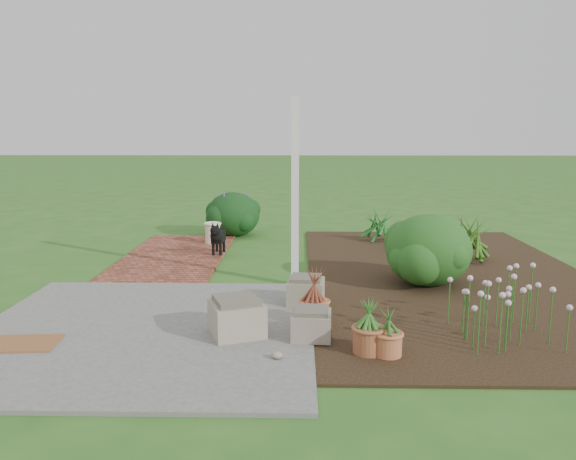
{
  "coord_description": "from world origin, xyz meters",
  "views": [
    {
      "loc": [
        0.36,
        -7.28,
        2.07
      ],
      "look_at": [
        0.2,
        0.4,
        0.7
      ],
      "focal_mm": 35.0,
      "sensor_mm": 36.0,
      "label": 1
    }
  ],
  "objects_px": {
    "evergreen_shrub": "(428,248)",
    "cream_ceramic_urn": "(213,233)",
    "stone_trough_near": "(311,325)",
    "black_dog": "(218,236)"
  },
  "relations": [
    {
      "from": "stone_trough_near",
      "to": "evergreen_shrub",
      "type": "height_order",
      "value": "evergreen_shrub"
    },
    {
      "from": "evergreen_shrub",
      "to": "cream_ceramic_urn",
      "type": "bearing_deg",
      "value": 141.56
    },
    {
      "from": "cream_ceramic_urn",
      "to": "black_dog",
      "type": "bearing_deg",
      "value": -76.23
    },
    {
      "from": "cream_ceramic_urn",
      "to": "evergreen_shrub",
      "type": "height_order",
      "value": "evergreen_shrub"
    },
    {
      "from": "stone_trough_near",
      "to": "evergreen_shrub",
      "type": "xyz_separation_m",
      "value": [
        1.61,
        2.08,
        0.34
      ]
    },
    {
      "from": "stone_trough_near",
      "to": "cream_ceramic_urn",
      "type": "xyz_separation_m",
      "value": [
        -1.7,
        4.71,
        0.05
      ]
    },
    {
      "from": "stone_trough_near",
      "to": "cream_ceramic_urn",
      "type": "height_order",
      "value": "cream_ceramic_urn"
    },
    {
      "from": "cream_ceramic_urn",
      "to": "evergreen_shrub",
      "type": "bearing_deg",
      "value": -38.44
    },
    {
      "from": "stone_trough_near",
      "to": "evergreen_shrub",
      "type": "relative_size",
      "value": 0.34
    },
    {
      "from": "cream_ceramic_urn",
      "to": "stone_trough_near",
      "type": "bearing_deg",
      "value": -70.17
    }
  ]
}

